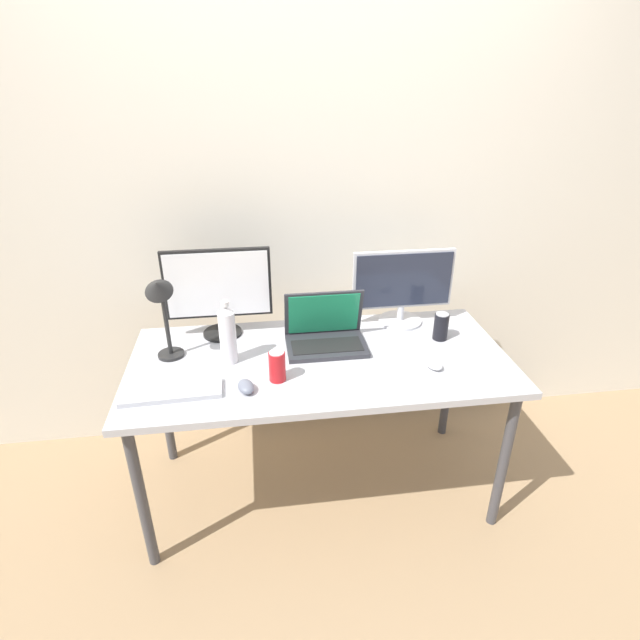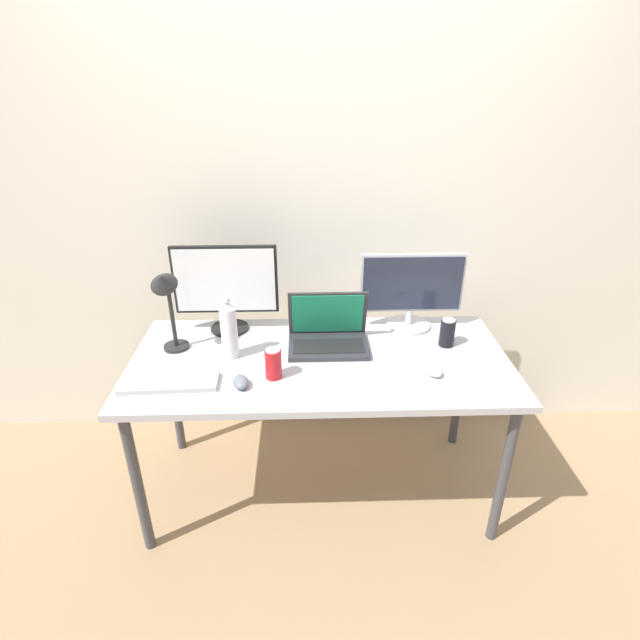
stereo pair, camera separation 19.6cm
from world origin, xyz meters
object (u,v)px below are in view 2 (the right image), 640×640
keyboard_main (169,383)px  water_bottle (229,330)px  mouse_by_laptop (241,382)px  mouse_by_keyboard (433,370)px  desk_lamp (166,296)px  soda_can_by_laptop (447,333)px  soda_can_near_keyboard (273,364)px  monitor_center (412,289)px  laptop_silver (328,334)px  work_desk (320,370)px  monitor_left (226,285)px

keyboard_main → water_bottle: size_ratio=1.35×
water_bottle → mouse_by_laptop: bearing=-74.0°
mouse_by_keyboard → desk_lamp: size_ratio=0.23×
keyboard_main → soda_can_by_laptop: (1.16, 0.28, 0.05)m
mouse_by_laptop → soda_can_near_keyboard: 0.15m
monitor_center → laptop_silver: (-0.39, -0.17, -0.13)m
laptop_silver → water_bottle: 0.43m
keyboard_main → water_bottle: bearing=42.5°
keyboard_main → soda_can_near_keyboard: 0.41m
water_bottle → desk_lamp: size_ratio=0.69×
water_bottle → soda_can_near_keyboard: bearing=-41.3°
monitor_center → soda_can_near_keyboard: 0.76m
monitor_center → laptop_silver: bearing=-156.7°
work_desk → soda_can_by_laptop: size_ratio=12.73×
work_desk → monitor_center: 0.57m
laptop_silver → keyboard_main: 0.70m
monitor_center → laptop_silver: size_ratio=1.37×
monitor_left → desk_lamp: monitor_left is taller
monitor_left → mouse_by_laptop: size_ratio=5.02×
monitor_left → monitor_center: (0.85, 0.01, -0.04)m
water_bottle → soda_can_by_laptop: water_bottle is taller
work_desk → water_bottle: (-0.38, 0.02, 0.19)m
work_desk → soda_can_by_laptop: bearing=9.2°
work_desk → keyboard_main: bearing=-162.5°
keyboard_main → mouse_by_keyboard: bearing=0.3°
laptop_silver → mouse_by_laptop: 0.47m
mouse_by_laptop → monitor_left: bearing=87.6°
monitor_center → water_bottle: bearing=-162.5°
mouse_by_keyboard → mouse_by_laptop: size_ratio=0.98×
laptop_silver → mouse_by_keyboard: (0.41, -0.25, -0.04)m
desk_lamp → water_bottle: bearing=-8.4°
monitor_left → soda_can_by_laptop: monitor_left is taller
laptop_silver → soda_can_by_laptop: laptop_silver is taller
work_desk → water_bottle: size_ratio=5.79×
desk_lamp → soda_can_by_laptop: bearing=1.5°
keyboard_main → water_bottle: (0.21, 0.21, 0.12)m
water_bottle → soda_can_by_laptop: (0.94, 0.07, -0.07)m
mouse_by_keyboard → monitor_center: bearing=75.7°
laptop_silver → mouse_by_laptop: laptop_silver is taller
mouse_by_keyboard → soda_can_near_keyboard: (-0.64, 0.00, 0.04)m
work_desk → desk_lamp: size_ratio=4.00×
laptop_silver → soda_can_near_keyboard: size_ratio=2.76×
monitor_left → soda_can_by_laptop: bearing=-10.4°
desk_lamp → work_desk: bearing=-5.6°
monitor_center → keyboard_main: (-1.02, -0.47, -0.18)m
laptop_silver → soda_can_by_laptop: bearing=-2.0°
soda_can_near_keyboard → mouse_by_laptop: bearing=-153.7°
keyboard_main → soda_can_near_keyboard: bearing=4.2°
keyboard_main → desk_lamp: desk_lamp is taller
soda_can_by_laptop → desk_lamp: bearing=-178.5°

